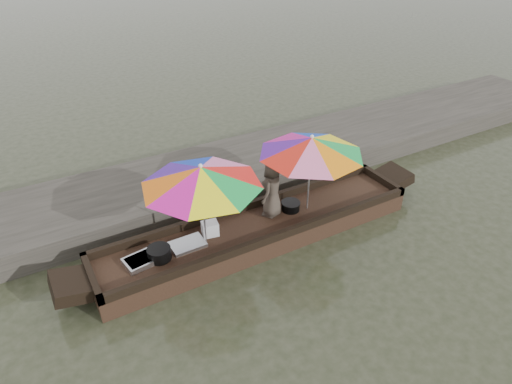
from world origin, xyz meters
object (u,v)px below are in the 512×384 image
supply_bag (210,229)px  vendor (272,188)px  charcoal_grill (291,206)px  umbrella_bow (203,205)px  tray_scallop (188,244)px  umbrella_stern (309,173)px  boat_hull (259,232)px  tray_crayfish (143,260)px  cooking_pot (159,253)px

supply_bag → vendor: bearing=0.4°
charcoal_grill → umbrella_bow: bearing=-176.7°
umbrella_bow → tray_scallop: bearing=167.3°
vendor → umbrella_stern: 0.75m
boat_hull → tray_crayfish: bearing=178.9°
umbrella_bow → umbrella_stern: same height
vendor → umbrella_bow: (-1.45, -0.18, 0.20)m
tray_crayfish → tray_scallop: (0.80, 0.03, -0.01)m
cooking_pot → tray_scallop: (0.53, 0.08, -0.07)m
umbrella_stern → cooking_pot: bearing=-179.9°
supply_bag → umbrella_stern: umbrella_stern is taller
cooking_pot → umbrella_stern: bearing=0.1°
supply_bag → tray_scallop: bearing=-168.7°
tray_scallop → umbrella_bow: bearing=-12.7°
tray_crayfish → supply_bag: (1.28, 0.12, 0.09)m
vendor → tray_scallop: bearing=-32.6°
boat_hull → tray_crayfish: tray_crayfish is taller
cooking_pot → tray_scallop: size_ratio=0.67×
tray_scallop → cooking_pot: bearing=-171.8°
vendor → tray_crayfish: bearing=-33.0°
boat_hull → tray_crayfish: 2.19m
cooking_pot → vendor: 2.34m
boat_hull → vendor: (0.38, 0.18, 0.75)m
supply_bag → umbrella_stern: 2.09m
boat_hull → charcoal_grill: 0.82m
tray_crayfish → supply_bag: size_ratio=2.10×
tray_crayfish → umbrella_stern: size_ratio=0.30×
boat_hull → umbrella_bow: bearing=180.0°
tray_scallop → tray_crayfish: bearing=-177.9°
tray_crayfish → supply_bag: 1.29m
umbrella_stern → supply_bag: bearing=175.2°
supply_bag → tray_crayfish: bearing=-174.5°
charcoal_grill → umbrella_stern: size_ratio=0.18×
cooking_pot → umbrella_bow: bearing=0.4°
umbrella_bow → supply_bag: bearing=46.0°
cooking_pot → charcoal_grill: size_ratio=1.15×
cooking_pot → umbrella_stern: umbrella_stern is taller
tray_crayfish → charcoal_grill: 2.95m
cooking_pot → charcoal_grill: (2.67, 0.11, -0.02)m
tray_crayfish → umbrella_bow: 1.34m
tray_scallop → umbrella_bow: umbrella_bow is taller
supply_bag → umbrella_bow: size_ratio=0.14×
umbrella_stern → tray_crayfish: bearing=179.3°
tray_scallop → vendor: bearing=3.4°
charcoal_grill → umbrella_bow: 1.96m
tray_crayfish → supply_bag: bearing=5.5°
cooking_pot → boat_hull: bearing=0.2°
cooking_pot → tray_crayfish: bearing=170.1°
charcoal_grill → supply_bag: 1.67m
cooking_pot → tray_scallop: bearing=8.2°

